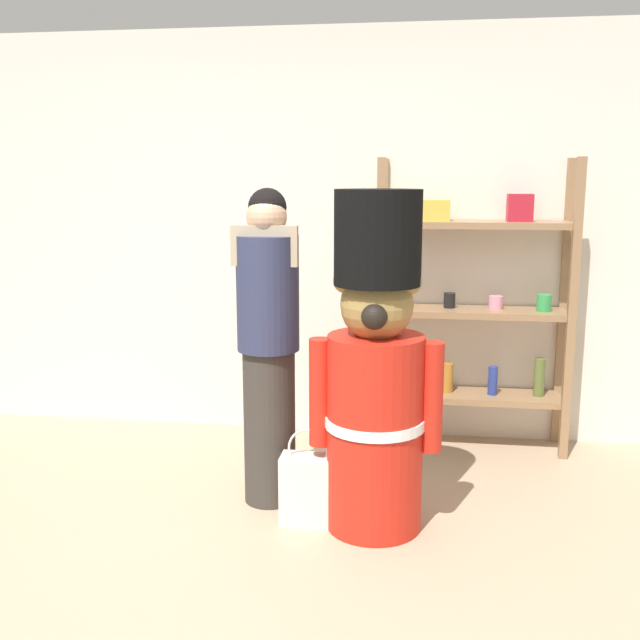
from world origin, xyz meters
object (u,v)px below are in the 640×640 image
Objects in this scene: teddy_bear_guard at (376,376)px; shopping_bag at (308,488)px; merchandise_shelf at (473,304)px; person_shopper at (268,343)px.

teddy_bear_guard is 3.35× the size of shopping_bag.
merchandise_shelf is 1.10× the size of person_shopper.
teddy_bear_guard is at bearing -113.29° from merchandise_shelf.
merchandise_shelf is 1.45m from person_shopper.
teddy_bear_guard is at bearing -21.58° from person_shopper.
person_shopper is (-1.08, -0.97, -0.06)m from merchandise_shelf.
teddy_bear_guard is 0.61m from person_shopper.
person_shopper is 0.75m from shopping_bag.
teddy_bear_guard is at bearing 2.04° from shopping_bag.
merchandise_shelf reaches higher than teddy_bear_guard.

